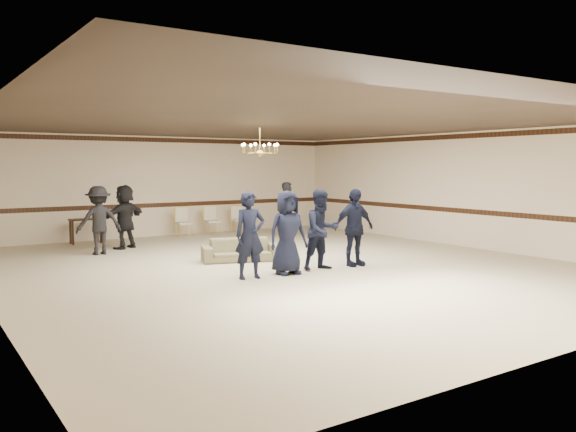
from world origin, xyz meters
name	(u,v)px	position (x,y,z in m)	size (l,w,h in m)	color
room	(283,195)	(0.00, 0.00, 1.60)	(12.01, 14.01, 3.21)	#BDB192
chair_rail	(165,205)	(0.00, 6.99, 1.00)	(12.00, 0.02, 0.14)	#351B10
crown_molding	(164,140)	(0.00, 6.99, 3.08)	(12.00, 0.02, 0.14)	#351B10
chandelier	(260,139)	(0.00, 1.00, 2.88)	(0.94, 0.94, 0.89)	#B7973A
boy_a	(250,235)	(-1.33, -0.82, 0.87)	(0.64, 0.42, 1.75)	black
boy_b	(287,232)	(-0.43, -0.82, 0.87)	(0.85, 0.56, 1.75)	black
boy_c	(322,230)	(0.47, -0.82, 0.87)	(0.85, 0.66, 1.75)	black
boy_d	(354,227)	(1.37, -0.82, 0.87)	(1.02, 0.43, 1.75)	black
settee	(241,250)	(-0.42, 1.19, 0.27)	(1.83, 0.72, 0.53)	#756C4E
adult_left	(99,220)	(-2.93, 4.09, 0.87)	(1.13, 0.65, 1.75)	black
adult_mid	(125,217)	(-2.03, 4.79, 0.87)	(1.62, 0.52, 1.75)	black
adult_right	(288,210)	(3.07, 4.39, 0.87)	(0.64, 0.42, 1.75)	black
banquet_chair_left	(184,223)	(0.33, 6.24, 0.46)	(0.45, 0.45, 0.92)	beige
banquet_chair_mid	(213,221)	(1.33, 6.24, 0.46)	(0.45, 0.45, 0.92)	beige
banquet_chair_right	(239,219)	(2.33, 6.24, 0.46)	(0.45, 0.45, 0.92)	beige
console_table	(85,231)	(-2.67, 6.44, 0.37)	(0.88, 0.37, 0.74)	#321910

